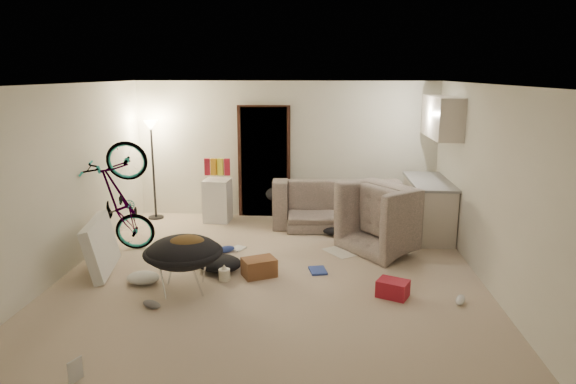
# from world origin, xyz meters

# --- Properties ---
(floor) EXTENTS (5.50, 6.00, 0.02)m
(floor) POSITION_xyz_m (0.00, 0.00, -0.01)
(floor) COLOR #C7B199
(floor) RESTS_ON ground
(ceiling) EXTENTS (5.50, 6.00, 0.02)m
(ceiling) POSITION_xyz_m (0.00, 0.00, 2.51)
(ceiling) COLOR white
(ceiling) RESTS_ON wall_back
(wall_back) EXTENTS (5.50, 0.02, 2.50)m
(wall_back) POSITION_xyz_m (0.00, 3.01, 1.25)
(wall_back) COLOR silver
(wall_back) RESTS_ON floor
(wall_front) EXTENTS (5.50, 0.02, 2.50)m
(wall_front) POSITION_xyz_m (0.00, -3.01, 1.25)
(wall_front) COLOR silver
(wall_front) RESTS_ON floor
(wall_left) EXTENTS (0.02, 6.00, 2.50)m
(wall_left) POSITION_xyz_m (-2.76, 0.00, 1.25)
(wall_left) COLOR silver
(wall_left) RESTS_ON floor
(wall_right) EXTENTS (0.02, 6.00, 2.50)m
(wall_right) POSITION_xyz_m (2.76, 0.00, 1.25)
(wall_right) COLOR silver
(wall_right) RESTS_ON floor
(doorway) EXTENTS (0.85, 0.10, 2.04)m
(doorway) POSITION_xyz_m (-0.40, 2.97, 1.02)
(doorway) COLOR black
(doorway) RESTS_ON floor
(door_trim) EXTENTS (0.97, 0.04, 2.10)m
(door_trim) POSITION_xyz_m (-0.40, 2.94, 1.02)
(door_trim) COLOR #321911
(door_trim) RESTS_ON floor
(floor_lamp) EXTENTS (0.28, 0.28, 1.81)m
(floor_lamp) POSITION_xyz_m (-2.40, 2.65, 1.31)
(floor_lamp) COLOR black
(floor_lamp) RESTS_ON floor
(kitchen_counter) EXTENTS (0.60, 1.50, 0.88)m
(kitchen_counter) POSITION_xyz_m (2.43, 2.00, 0.44)
(kitchen_counter) COLOR beige
(kitchen_counter) RESTS_ON floor
(counter_top) EXTENTS (0.64, 1.54, 0.04)m
(counter_top) POSITION_xyz_m (2.43, 2.00, 0.90)
(counter_top) COLOR gray
(counter_top) RESTS_ON kitchen_counter
(kitchen_uppers) EXTENTS (0.38, 1.40, 0.65)m
(kitchen_uppers) POSITION_xyz_m (2.56, 2.00, 1.95)
(kitchen_uppers) COLOR beige
(kitchen_uppers) RESTS_ON wall_right
(sofa) EXTENTS (2.21, 0.96, 0.64)m
(sofa) POSITION_xyz_m (0.90, 2.45, 0.32)
(sofa) COLOR #373F37
(sofa) RESTS_ON floor
(armchair) EXTENTS (1.51, 1.54, 0.76)m
(armchair) POSITION_xyz_m (1.81, 1.28, 0.38)
(armchair) COLOR #373F37
(armchair) RESTS_ON floor
(bicycle) EXTENTS (1.81, 0.97, 1.00)m
(bicycle) POSITION_xyz_m (-2.30, 0.81, 0.45)
(bicycle) COLOR black
(bicycle) RESTS_ON floor
(mini_fridge) EXTENTS (0.48, 0.48, 0.77)m
(mini_fridge) POSITION_xyz_m (-1.21, 2.55, 0.38)
(mini_fridge) COLOR white
(mini_fridge) RESTS_ON floor
(snack_box_0) EXTENTS (0.11, 0.08, 0.30)m
(snack_box_0) POSITION_xyz_m (-1.38, 2.55, 1.00)
(snack_box_0) COLOR #A6192A
(snack_box_0) RESTS_ON mini_fridge
(snack_box_1) EXTENTS (0.11, 0.09, 0.30)m
(snack_box_1) POSITION_xyz_m (-1.26, 2.55, 1.00)
(snack_box_1) COLOR #C68418
(snack_box_1) RESTS_ON mini_fridge
(snack_box_2) EXTENTS (0.11, 0.08, 0.30)m
(snack_box_2) POSITION_xyz_m (-1.14, 2.55, 1.00)
(snack_box_2) COLOR yellow
(snack_box_2) RESTS_ON mini_fridge
(snack_box_3) EXTENTS (0.11, 0.08, 0.30)m
(snack_box_3) POSITION_xyz_m (-1.02, 2.55, 1.00)
(snack_box_3) COLOR #A6192A
(snack_box_3) RESTS_ON mini_fridge
(saucer_chair) EXTENTS (0.97, 0.97, 0.69)m
(saucer_chair) POSITION_xyz_m (-1.02, -0.51, 0.41)
(saucer_chair) COLOR silver
(saucer_chair) RESTS_ON floor
(hoodie) EXTENTS (0.61, 0.57, 0.22)m
(hoodie) POSITION_xyz_m (-0.97, -0.54, 0.61)
(hoodie) COLOR #543B1D
(hoodie) RESTS_ON saucer_chair
(sofa_drape) EXTENTS (0.64, 0.56, 0.28)m
(sofa_drape) POSITION_xyz_m (-0.05, 2.45, 0.54)
(sofa_drape) COLOR black
(sofa_drape) RESTS_ON sofa
(tv_box) EXTENTS (0.47, 1.12, 0.73)m
(tv_box) POSITION_xyz_m (-2.30, 0.04, 0.36)
(tv_box) COLOR silver
(tv_box) RESTS_ON floor
(drink_case_a) EXTENTS (0.51, 0.46, 0.24)m
(drink_case_a) POSITION_xyz_m (-0.15, 0.01, 0.12)
(drink_case_a) COLOR brown
(drink_case_a) RESTS_ON floor
(drink_case_b) EXTENTS (0.43, 0.39, 0.21)m
(drink_case_b) POSITION_xyz_m (1.54, -0.53, 0.10)
(drink_case_b) COLOR #A6192A
(drink_case_b) RESTS_ON floor
(juicer) EXTENTS (0.15, 0.15, 0.22)m
(juicer) POSITION_xyz_m (-0.59, -0.17, 0.09)
(juicer) COLOR white
(juicer) RESTS_ON floor
(newspaper) EXTENTS (0.63, 0.66, 0.01)m
(newspaper) POSITION_xyz_m (0.99, 1.02, 0.00)
(newspaper) COLOR silver
(newspaper) RESTS_ON floor
(book_blue) EXTENTS (0.27, 0.33, 0.03)m
(book_blue) POSITION_xyz_m (0.63, 0.21, 0.01)
(book_blue) COLOR #2C429F
(book_blue) RESTS_ON floor
(book_white) EXTENTS (0.27, 0.29, 0.02)m
(book_white) POSITION_xyz_m (-0.61, 1.04, 0.01)
(book_white) COLOR silver
(book_white) RESTS_ON floor
(shoe_0) EXTENTS (0.29, 0.24, 0.10)m
(shoe_0) POSITION_xyz_m (-0.76, 0.88, 0.05)
(shoe_0) COLOR #2C429F
(shoe_0) RESTS_ON floor
(shoe_1) EXTENTS (0.28, 0.24, 0.10)m
(shoe_1) POSITION_xyz_m (0.39, 2.55, 0.05)
(shoe_1) COLOR slate
(shoe_1) RESTS_ON floor
(shoe_3) EXTENTS (0.27, 0.19, 0.09)m
(shoe_3) POSITION_xyz_m (-1.27, -1.03, 0.05)
(shoe_3) COLOR slate
(shoe_3) RESTS_ON floor
(shoe_4) EXTENTS (0.19, 0.27, 0.09)m
(shoe_4) POSITION_xyz_m (2.30, -0.68, 0.05)
(shoe_4) COLOR white
(shoe_4) RESTS_ON floor
(clothes_lump_a) EXTENTS (0.74, 0.67, 0.20)m
(clothes_lump_a) POSITION_xyz_m (-0.72, 0.17, 0.10)
(clothes_lump_a) COLOR black
(clothes_lump_a) RESTS_ON floor
(clothes_lump_b) EXTENTS (0.63, 0.61, 0.15)m
(clothes_lump_b) POSITION_xyz_m (0.92, 1.90, 0.07)
(clothes_lump_b) COLOR black
(clothes_lump_b) RESTS_ON floor
(clothes_lump_c) EXTENTS (0.50, 0.45, 0.13)m
(clothes_lump_c) POSITION_xyz_m (-1.62, -0.32, 0.07)
(clothes_lump_c) COLOR silver
(clothes_lump_c) RESTS_ON floor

